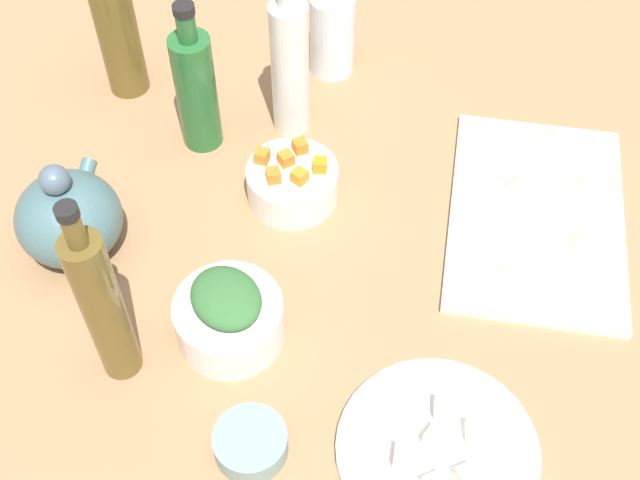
% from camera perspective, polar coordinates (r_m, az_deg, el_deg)
% --- Properties ---
extents(tabletop, '(1.90, 1.90, 0.03)m').
position_cam_1_polar(tabletop, '(1.08, 0.00, -2.12)').
color(tabletop, '#9C724C').
rests_on(tabletop, ground).
extents(cutting_board, '(0.36, 0.25, 0.01)m').
position_cam_1_polar(cutting_board, '(1.15, 14.70, 1.61)').
color(cutting_board, white).
rests_on(cutting_board, tabletop).
extents(plate_tofu, '(0.22, 0.22, 0.01)m').
position_cam_1_polar(plate_tofu, '(0.94, 8.09, -14.16)').
color(plate_tofu, white).
rests_on(plate_tofu, tabletop).
extents(bowl_greens, '(0.13, 0.13, 0.06)m').
position_cam_1_polar(bowl_greens, '(0.99, -6.26, -5.52)').
color(bowl_greens, white).
rests_on(bowl_greens, tabletop).
extents(bowl_carrots, '(0.12, 0.12, 0.05)m').
position_cam_1_polar(bowl_carrots, '(1.12, -1.91, 3.94)').
color(bowl_carrots, white).
rests_on(bowl_carrots, tabletop).
extents(bowl_small_side, '(0.08, 0.08, 0.03)m').
position_cam_1_polar(bowl_small_side, '(0.93, -4.81, -13.79)').
color(bowl_small_side, gray).
rests_on(bowl_small_side, tabletop).
extents(teapot, '(0.15, 0.13, 0.15)m').
position_cam_1_polar(teapot, '(1.09, -16.94, 1.51)').
color(teapot, '#46696D').
rests_on(teapot, tabletop).
extents(bottle_0, '(0.05, 0.05, 0.29)m').
position_cam_1_polar(bottle_0, '(0.92, -14.80, -4.42)').
color(bottle_0, brown).
rests_on(bottle_0, tabletop).
extents(bottle_1, '(0.05, 0.05, 0.26)m').
position_cam_1_polar(bottle_1, '(1.17, -2.08, 11.88)').
color(bottle_1, silver).
rests_on(bottle_1, tabletop).
extents(bottle_2, '(0.06, 0.06, 0.25)m').
position_cam_1_polar(bottle_2, '(1.27, -13.80, 13.83)').
color(bottle_2, brown).
rests_on(bottle_2, tabletop).
extents(bottle_3, '(0.06, 0.06, 0.23)m').
position_cam_1_polar(bottle_3, '(1.16, -8.55, 10.28)').
color(bottle_3, '#25632E').
rests_on(bottle_3, tabletop).
extents(drinking_glass_0, '(0.07, 0.07, 0.13)m').
position_cam_1_polar(drinking_glass_0, '(1.29, 0.84, 14.01)').
color(drinking_glass_0, white).
rests_on(drinking_glass_0, tabletop).
extents(carrot_cube_0, '(0.02, 0.02, 0.02)m').
position_cam_1_polar(carrot_cube_0, '(1.11, -4.02, 5.80)').
color(carrot_cube_0, orange).
rests_on(carrot_cube_0, bowl_carrots).
extents(carrot_cube_1, '(0.02, 0.02, 0.02)m').
position_cam_1_polar(carrot_cube_1, '(1.08, -1.41, 4.41)').
color(carrot_cube_1, orange).
rests_on(carrot_cube_1, bowl_carrots).
extents(carrot_cube_2, '(0.03, 0.03, 0.02)m').
position_cam_1_polar(carrot_cube_2, '(1.12, -1.38, 6.50)').
color(carrot_cube_2, orange).
rests_on(carrot_cube_2, bowl_carrots).
extents(carrot_cube_3, '(0.02, 0.02, 0.02)m').
position_cam_1_polar(carrot_cube_3, '(1.09, -3.23, 4.47)').
color(carrot_cube_3, orange).
rests_on(carrot_cube_3, bowl_carrots).
extents(carrot_cube_4, '(0.02, 0.02, 0.02)m').
position_cam_1_polar(carrot_cube_4, '(1.10, 0.01, 5.21)').
color(carrot_cube_4, orange).
rests_on(carrot_cube_4, bowl_carrots).
extents(carrot_cube_5, '(0.03, 0.03, 0.02)m').
position_cam_1_polar(carrot_cube_5, '(1.11, -2.37, 5.64)').
color(carrot_cube_5, orange).
rests_on(carrot_cube_5, bowl_carrots).
extents(chopped_greens_mound, '(0.12, 0.12, 0.03)m').
position_cam_1_polar(chopped_greens_mound, '(0.95, -6.50, -3.99)').
color(chopped_greens_mound, '#336633').
rests_on(chopped_greens_mound, bowl_greens).
extents(tofu_cube_0, '(0.03, 0.03, 0.02)m').
position_cam_1_polar(tofu_cube_0, '(0.94, 10.71, -12.81)').
color(tofu_cube_0, white).
rests_on(tofu_cube_0, plate_tofu).
extents(tofu_cube_1, '(0.03, 0.03, 0.02)m').
position_cam_1_polar(tofu_cube_1, '(0.93, 8.00, -13.40)').
color(tofu_cube_1, '#F7E5CB').
rests_on(tofu_cube_1, plate_tofu).
extents(tofu_cube_2, '(0.02, 0.02, 0.02)m').
position_cam_1_polar(tofu_cube_2, '(0.92, 5.82, -14.63)').
color(tofu_cube_2, white).
rests_on(tofu_cube_2, plate_tofu).
extents(tofu_cube_4, '(0.03, 0.03, 0.02)m').
position_cam_1_polar(tofu_cube_4, '(0.92, 10.12, -15.80)').
color(tofu_cube_4, '#EFE6C9').
rests_on(tofu_cube_4, plate_tofu).
extents(tofu_cube_5, '(0.02, 0.02, 0.02)m').
position_cam_1_polar(tofu_cube_5, '(0.95, 8.54, -11.36)').
color(tofu_cube_5, white).
rests_on(tofu_cube_5, plate_tofu).
extents(dumpling_0, '(0.05, 0.05, 0.03)m').
position_cam_1_polar(dumpling_0, '(1.15, 13.46, 3.71)').
color(dumpling_0, beige).
rests_on(dumpling_0, cutting_board).
extents(dumpling_1, '(0.07, 0.06, 0.02)m').
position_cam_1_polar(dumpling_1, '(1.06, 12.45, -2.41)').
color(dumpling_1, beige).
rests_on(dumpling_1, cutting_board).
extents(dumpling_2, '(0.06, 0.06, 0.03)m').
position_cam_1_polar(dumpling_2, '(1.12, 17.79, -0.01)').
color(dumpling_2, beige).
rests_on(dumpling_2, cutting_board).
extents(dumpling_3, '(0.05, 0.05, 0.02)m').
position_cam_1_polar(dumpling_3, '(1.09, 12.51, 0.08)').
color(dumpling_3, beige).
rests_on(dumpling_3, cutting_board).
extents(dumpling_4, '(0.06, 0.06, 0.02)m').
position_cam_1_polar(dumpling_4, '(1.19, 17.98, 3.73)').
color(dumpling_4, beige).
rests_on(dumpling_4, cutting_board).
extents(dumpling_5, '(0.06, 0.06, 0.03)m').
position_cam_1_polar(dumpling_5, '(1.23, 15.83, 6.67)').
color(dumpling_5, beige).
rests_on(dumpling_5, cutting_board).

